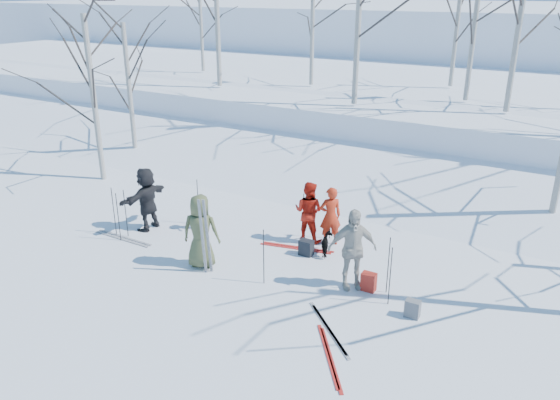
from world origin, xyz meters
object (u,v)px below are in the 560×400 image
Objects in this scene: skier_red_north at (330,216)px; skier_grey_west at (147,199)px; skier_cream_east at (352,249)px; dog at (327,245)px; skier_olive_center at (201,231)px; skier_redor_behind at (309,212)px; backpack_red at (369,282)px; backpack_grey at (413,309)px; skier_red_seated at (198,215)px; backpack_dark at (306,248)px.

skier_grey_west is (-4.79, -1.63, 0.10)m from skier_red_north.
dog is (-1.14, 1.18, -0.67)m from skier_cream_east.
skier_olive_center reaches higher than skier_redor_behind.
backpack_red reaches higher than backpack_grey.
skier_grey_west is 7.77m from backpack_grey.
skier_red_north reaches higher than backpack_red.
backpack_red is at bearing 116.96° from dog.
skier_red_seated is 4.99m from skier_cream_east.
backpack_red is (6.54, -0.07, -0.68)m from skier_grey_west.
backpack_dark is (3.32, 0.11, -0.24)m from skier_red_seated.
skier_cream_east is at bearing -76.84° from skier_red_seated.
skier_red_north is at bearing 142.47° from backpack_grey.
backpack_red is (5.32, -0.73, -0.23)m from skier_red_seated.
skier_red_seated is at bearing 172.22° from backpack_red.
skier_red_north is 0.89× the size of skier_grey_west.
backpack_grey is 0.95× the size of backpack_dark.
dog reaches higher than backpack_dark.
backpack_dark is (-0.24, -0.87, -0.59)m from skier_red_north.
backpack_red is at bearing 155.04° from backpack_grey.
skier_red_north is at bearing -52.44° from skier_red_seated.
skier_red_north is 2.22m from skier_cream_east.
skier_redor_behind is 2.93m from backpack_red.
skier_cream_east is at bearing 162.78° from backpack_grey.
skier_cream_east reaches higher than backpack_red.
skier_red_seated is 3.79m from dog.
skier_grey_west is 4.45× the size of backpack_dark.
skier_grey_west is at bearing -15.35° from dog.
skier_cream_east reaches higher than dog.
backpack_dark is at bearing 156.47° from backpack_grey.
backpack_grey is (1.58, -0.49, -0.75)m from skier_cream_east.
skier_red_seated reaches higher than backpack_dark.
skier_grey_west is at bearing 141.49° from skier_cream_east.
backpack_red is 2.16m from backpack_dark.
backpack_grey is (3.52, -2.18, -0.63)m from skier_redor_behind.
skier_grey_west reaches higher than dog.
backpack_grey is (6.48, -1.27, -0.25)m from skier_red_seated.
skier_grey_west is (-1.23, -0.65, 0.45)m from skier_red_seated.
backpack_grey is at bearing -24.96° from backpack_red.
skier_red_north reaches higher than dog.
backpack_red is at bearing 172.04° from skier_olive_center.
skier_redor_behind reaches higher than skier_red_seated.
skier_redor_behind reaches higher than backpack_dark.
skier_grey_west is 4.24× the size of backpack_red.
dog is (0.20, -0.58, -0.52)m from skier_red_north.
skier_red_seated is 3.33m from backpack_dark.
skier_red_north reaches higher than backpack_dark.
backpack_dark is at bearing 113.41° from skier_cream_east.
backpack_dark is (-1.58, 0.89, -0.74)m from skier_cream_east.
skier_olive_center is 2.70m from backpack_dark.
skier_grey_west reaches higher than skier_red_north.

